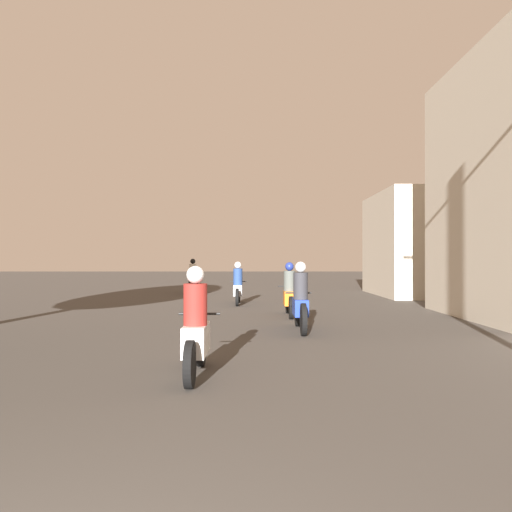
{
  "coord_description": "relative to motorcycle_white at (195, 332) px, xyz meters",
  "views": [
    {
      "loc": [
        0.95,
        -1.29,
        1.61
      ],
      "look_at": [
        0.99,
        16.71,
        1.69
      ],
      "focal_mm": 35.0,
      "sensor_mm": 36.0,
      "label": 1
    }
  ],
  "objects": [
    {
      "name": "motorcycle_black",
      "position": [
        -2.08,
        16.15,
        0.03
      ],
      "size": [
        0.6,
        2.06,
        1.6
      ],
      "rotation": [
        0.0,
        0.0,
        -0.16
      ],
      "color": "black",
      "rests_on": "ground_plane"
    },
    {
      "name": "motorcycle_white",
      "position": [
        0.0,
        0.0,
        0.0
      ],
      "size": [
        0.6,
        1.88,
        1.51
      ],
      "rotation": [
        0.0,
        0.0,
        -0.07
      ],
      "color": "black",
      "rests_on": "ground_plane"
    },
    {
      "name": "motorcycle_silver",
      "position": [
        0.18,
        10.69,
        -0.0
      ],
      "size": [
        0.6,
        2.02,
        1.49
      ],
      "rotation": [
        0.0,
        0.0,
        -0.14
      ],
      "color": "black",
      "rests_on": "ground_plane"
    },
    {
      "name": "motorcycle_orange",
      "position": [
        1.75,
        7.11,
        0.0
      ],
      "size": [
        0.6,
        2.05,
        1.5
      ],
      "rotation": [
        0.0,
        0.0,
        -0.06
      ],
      "color": "black",
      "rests_on": "ground_plane"
    },
    {
      "name": "building_right_far",
      "position": [
        8.52,
        15.07,
        1.62
      ],
      "size": [
        4.84,
        5.72,
        4.45
      ],
      "color": "beige",
      "rests_on": "ground_plane"
    },
    {
      "name": "motorcycle_blue",
      "position": [
        1.8,
        4.27,
        0.01
      ],
      "size": [
        0.6,
        2.17,
        1.53
      ],
      "rotation": [
        0.0,
        0.0,
        0.04
      ],
      "color": "black",
      "rests_on": "ground_plane"
    }
  ]
}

